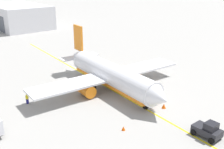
{
  "coord_description": "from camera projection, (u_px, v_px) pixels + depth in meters",
  "views": [
    {
      "loc": [
        44.18,
        -14.42,
        20.07
      ],
      "look_at": [
        0.0,
        0.0,
        3.0
      ],
      "focal_mm": 44.69,
      "sensor_mm": 36.0,
      "label": 1
    }
  ],
  "objects": [
    {
      "name": "taxi_line_marking",
      "position": [
        112.0,
        90.0,
        50.54
      ],
      "size": [
        81.21,
        25.21,
        0.01
      ],
      "primitive_type": "cube",
      "rotation": [
        0.0,
        0.0,
        0.3
      ],
      "color": "yellow",
      "rests_on": "ground"
    },
    {
      "name": "airplane",
      "position": [
        111.0,
        75.0,
        49.91
      ],
      "size": [
        28.19,
        29.95,
        9.97
      ],
      "color": "white",
      "rests_on": "ground"
    },
    {
      "name": "safety_cone_wingtip",
      "position": [
        164.0,
        106.0,
        43.67
      ],
      "size": [
        0.67,
        0.67,
        0.75
      ],
      "primitive_type": "cone",
      "color": "#F2590F",
      "rests_on": "ground"
    },
    {
      "name": "distant_hangar",
      "position": [
        17.0,
        16.0,
        108.0
      ],
      "size": [
        34.4,
        27.16,
        8.49
      ],
      "color": "silver",
      "rests_on": "ground"
    },
    {
      "name": "refueling_worker",
      "position": [
        27.0,
        99.0,
        45.1
      ],
      "size": [
        0.6,
        0.48,
        1.71
      ],
      "color": "navy",
      "rests_on": "ground"
    },
    {
      "name": "safety_cone_nose",
      "position": [
        123.0,
        128.0,
        37.59
      ],
      "size": [
        0.51,
        0.51,
        0.57
      ],
      "primitive_type": "cone",
      "color": "#F2590F",
      "rests_on": "ground"
    },
    {
      "name": "pushback_tug",
      "position": [
        208.0,
        130.0,
        35.81
      ],
      "size": [
        4.09,
        3.41,
        2.2
      ],
      "color": "#232328",
      "rests_on": "ground"
    },
    {
      "name": "ground_plane",
      "position": [
        112.0,
        90.0,
        50.54
      ],
      "size": [
        400.0,
        400.0,
        0.0
      ],
      "primitive_type": "plane",
      "color": "#9E9B96"
    }
  ]
}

